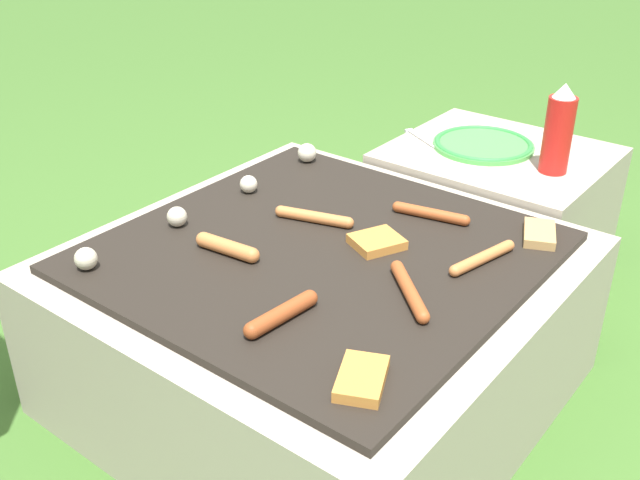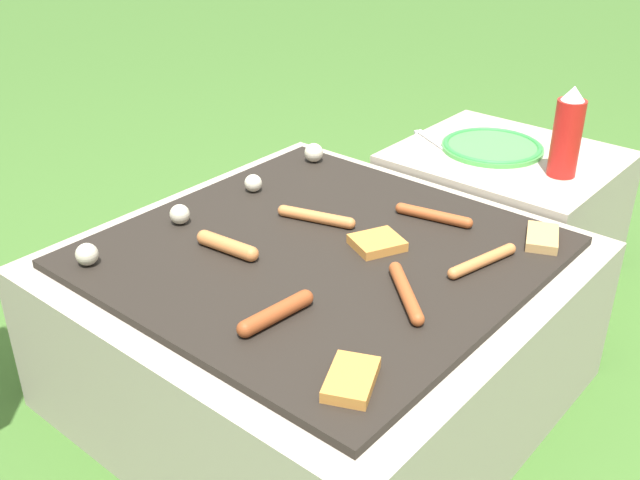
{
  "view_description": "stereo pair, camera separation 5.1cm",
  "coord_description": "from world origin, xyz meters",
  "px_view_note": "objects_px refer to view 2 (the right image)",
  "views": [
    {
      "loc": [
        -1.08,
        -0.84,
        1.13
      ],
      "look_at": [
        0.0,
        0.0,
        0.39
      ],
      "focal_mm": 42.0,
      "sensor_mm": 36.0,
      "label": 1
    },
    {
      "loc": [
        -1.05,
        -0.88,
        1.13
      ],
      "look_at": [
        0.0,
        0.0,
        0.39
      ],
      "focal_mm": 42.0,
      "sensor_mm": 36.0,
      "label": 2
    }
  ],
  "objects_px": {
    "sausage_front_center": "(433,215)",
    "plate_colorful": "(492,146)",
    "condiment_bottle": "(567,134)",
    "fork_utensil": "(432,141)"
  },
  "relations": [
    {
      "from": "sausage_front_center",
      "to": "plate_colorful",
      "type": "distance_m",
      "value": 0.48
    },
    {
      "from": "sausage_front_center",
      "to": "plate_colorful",
      "type": "bearing_deg",
      "value": 13.38
    },
    {
      "from": "sausage_front_center",
      "to": "condiment_bottle",
      "type": "xyz_separation_m",
      "value": [
        0.43,
        -0.11,
        0.1
      ]
    },
    {
      "from": "condiment_bottle",
      "to": "fork_utensil",
      "type": "relative_size",
      "value": 1.3
    },
    {
      "from": "plate_colorful",
      "to": "fork_utensil",
      "type": "xyz_separation_m",
      "value": [
        -0.06,
        0.16,
        -0.01
      ]
    },
    {
      "from": "condiment_bottle",
      "to": "fork_utensil",
      "type": "height_order",
      "value": "condiment_bottle"
    },
    {
      "from": "sausage_front_center",
      "to": "condiment_bottle",
      "type": "bearing_deg",
      "value": -14.33
    },
    {
      "from": "plate_colorful",
      "to": "fork_utensil",
      "type": "height_order",
      "value": "plate_colorful"
    },
    {
      "from": "sausage_front_center",
      "to": "fork_utensil",
      "type": "xyz_separation_m",
      "value": [
        0.41,
        0.27,
        -0.01
      ]
    },
    {
      "from": "condiment_bottle",
      "to": "fork_utensil",
      "type": "xyz_separation_m",
      "value": [
        -0.02,
        0.38,
        -0.11
      ]
    }
  ]
}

